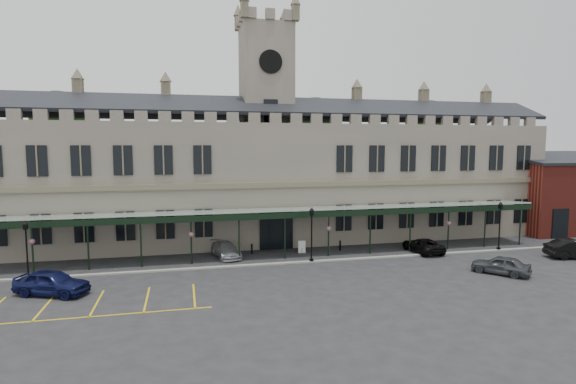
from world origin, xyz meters
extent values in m
plane|color=black|center=(0.00, 0.00, 0.00)|extent=(140.00, 140.00, 0.00)
cube|color=#6B6459|center=(0.00, 16.00, 6.00)|extent=(60.00, 10.00, 12.00)
cube|color=brown|center=(0.00, 10.82, 6.20)|extent=(60.00, 0.35, 0.50)
cube|color=black|center=(0.00, 13.50, 13.80)|extent=(60.00, 4.77, 2.20)
cube|color=black|center=(0.00, 18.50, 13.80)|extent=(60.00, 4.77, 2.20)
cube|color=black|center=(0.00, 10.90, 1.90)|extent=(3.20, 0.18, 3.80)
cube|color=#6B6459|center=(0.00, 16.00, 11.00)|extent=(5.00, 5.00, 22.00)
cylinder|color=silver|center=(0.00, 13.44, 18.00)|extent=(2.20, 0.12, 2.20)
cylinder|color=black|center=(0.00, 13.37, 18.00)|extent=(2.30, 0.04, 2.30)
cube|color=black|center=(0.00, 13.44, 13.00)|extent=(1.40, 0.12, 2.80)
cube|color=#8C9E93|center=(0.00, 9.00, 4.10)|extent=(50.00, 4.00, 0.40)
cube|color=black|center=(0.00, 7.00, 3.85)|extent=(50.00, 0.18, 0.50)
cube|color=maroon|center=(34.00, 13.00, 4.00)|extent=(12.00, 8.00, 8.00)
cube|color=black|center=(34.00, 13.00, 8.50)|extent=(12.40, 8.36, 1.47)
cube|color=gray|center=(0.00, 5.50, 0.06)|extent=(60.00, 0.40, 0.12)
cylinder|color=#332314|center=(-22.00, 25.00, 6.00)|extent=(0.70, 0.70, 12.00)
sphere|color=black|center=(-22.00, 25.00, 13.00)|extent=(6.00, 6.00, 6.00)
cylinder|color=#332314|center=(8.00, 25.00, 6.00)|extent=(0.70, 0.70, 12.00)
sphere|color=black|center=(8.00, 25.00, 13.00)|extent=(6.00, 6.00, 6.00)
cylinder|color=#332314|center=(24.00, 25.00, 6.00)|extent=(0.70, 0.70, 12.00)
sphere|color=black|center=(24.00, 25.00, 13.00)|extent=(6.00, 6.00, 6.00)
cylinder|color=black|center=(-19.74, 5.12, 0.14)|extent=(0.35, 0.35, 0.29)
cylinder|color=black|center=(-19.74, 5.12, 1.93)|extent=(0.12, 0.12, 3.87)
cube|color=black|center=(-19.74, 5.12, 4.01)|extent=(0.27, 0.27, 0.39)
cone|color=black|center=(-19.74, 5.12, 4.35)|extent=(0.43, 0.43, 0.29)
cylinder|color=black|center=(1.93, 5.49, 0.15)|extent=(0.37, 0.37, 0.30)
cylinder|color=black|center=(1.93, 5.49, 2.03)|extent=(0.12, 0.12, 4.06)
cube|color=black|center=(1.93, 5.49, 4.21)|extent=(0.28, 0.28, 0.41)
cone|color=black|center=(1.93, 5.49, 4.57)|extent=(0.45, 0.45, 0.30)
cylinder|color=black|center=(20.35, 5.59, 0.15)|extent=(0.36, 0.36, 0.30)
cylinder|color=black|center=(20.35, 5.59, 2.01)|extent=(0.12, 0.12, 4.02)
cube|color=black|center=(20.35, 5.59, 4.17)|extent=(0.28, 0.28, 0.40)
cone|color=black|center=(20.35, 5.59, 4.52)|extent=(0.44, 0.44, 0.30)
cube|color=#EB5807|center=(14.83, -0.06, 0.02)|extent=(0.40, 0.40, 0.04)
cone|color=#EB5807|center=(14.83, -0.06, 0.37)|extent=(0.46, 0.46, 0.74)
cylinder|color=silver|center=(14.83, -0.06, 0.47)|extent=(0.30, 0.30, 0.11)
cylinder|color=black|center=(1.99, 8.90, 0.24)|extent=(0.06, 0.06, 0.48)
cube|color=silver|center=(1.99, 8.90, 0.57)|extent=(0.67, 0.10, 1.15)
cylinder|color=black|center=(-2.56, 9.63, 0.46)|extent=(0.16, 0.16, 0.93)
cylinder|color=black|center=(5.76, 9.00, 0.48)|extent=(0.17, 0.17, 0.96)
imported|color=#0D123C|center=(-17.17, 1.33, 0.84)|extent=(5.29, 3.74, 1.67)
imported|color=#989B9F|center=(-5.00, 8.98, 0.65)|extent=(2.74, 4.79, 1.31)
imported|color=black|center=(13.00, 6.62, 0.65)|extent=(2.39, 4.80, 1.31)
imported|color=#393C41|center=(15.15, -1.22, 0.72)|extent=(3.96, 4.32, 1.43)
imported|color=black|center=(25.00, 1.55, 0.83)|extent=(5.27, 2.77, 1.65)
camera|label=1|loc=(-8.50, -30.40, 9.83)|focal=28.00mm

